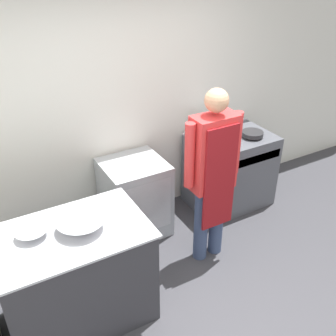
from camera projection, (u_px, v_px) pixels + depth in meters
The scene contains 10 objects.
ground_plane at pixel (216, 315), 3.41m from camera, with size 14.00×14.00×0.00m, color #38383D.
wall_back at pixel (124, 105), 4.08m from camera, with size 8.00×0.05×2.70m.
prep_counter at pixel (76, 276), 3.19m from camera, with size 1.19×0.77×0.91m.
stove at pixel (230, 170), 4.70m from camera, with size 0.94×0.67×0.91m.
fridge_unit at pixel (135, 198), 4.23m from camera, with size 0.64×0.61×0.84m.
person_cook at pixel (213, 170), 3.59m from camera, with size 0.60×0.24×1.77m.
mixing_bowl at pixel (81, 225), 2.97m from camera, with size 0.37×0.37×0.09m.
small_bowl at pixel (32, 233), 2.90m from camera, with size 0.24×0.24×0.06m.
stock_pot at pixel (212, 125), 4.41m from camera, with size 0.29×0.29×0.25m.
saute_pan at pixel (252, 134), 4.46m from camera, with size 0.25×0.25×0.05m.
Camera 1 is at (-1.52, -1.82, 2.80)m, focal length 42.00 mm.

